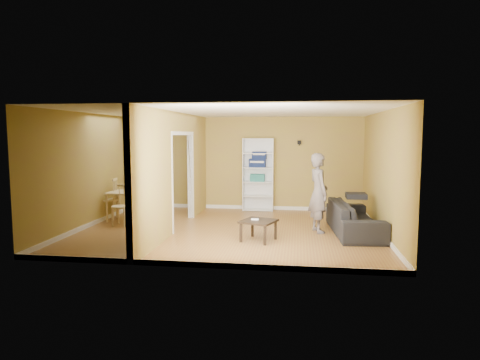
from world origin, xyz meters
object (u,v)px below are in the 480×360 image
object	(u,v)px
sofa	(355,213)
chair_left	(108,199)
person	(319,186)
dining_table	(133,195)
chair_far	(143,197)
coffee_table	(259,223)
bookshelf	(258,174)
chair_near	(121,205)

from	to	relation	value
sofa	chair_left	distance (m)	5.97
sofa	person	world-z (taller)	person
dining_table	chair_far	distance (m)	0.59
person	sofa	bearing A→B (deg)	-110.04
dining_table	chair_far	world-z (taller)	chair_far
chair_far	chair_left	bearing A→B (deg)	57.97
person	coffee_table	bearing A→B (deg)	108.80
bookshelf	dining_table	distance (m)	3.49
person	chair_near	xyz separation A→B (m)	(-4.51, 0.04, -0.53)
person	chair_far	xyz separation A→B (m)	(-4.43, 1.25, -0.52)
bookshelf	chair_far	size ratio (longest dim) A/B	2.04
dining_table	chair_near	world-z (taller)	chair_near
bookshelf	coffee_table	xyz separation A→B (m)	(0.34, -3.48, -0.65)
chair_left	person	bearing A→B (deg)	73.44
chair_left	chair_far	size ratio (longest dim) A/B	1.04
sofa	person	bearing A→B (deg)	85.07
person	dining_table	xyz separation A→B (m)	(-4.48, 0.68, -0.37)
coffee_table	chair_far	size ratio (longest dim) A/B	0.63
sofa	dining_table	size ratio (longest dim) A/B	2.02
dining_table	chair_far	size ratio (longest dim) A/B	1.16
coffee_table	dining_table	world-z (taller)	dining_table
person	chair_left	distance (m)	5.23
chair_left	dining_table	bearing A→B (deg)	75.46
coffee_table	chair_far	bearing A→B (deg)	145.61
chair_far	bookshelf	bearing A→B (deg)	-132.56
coffee_table	chair_left	size ratio (longest dim) A/B	0.61
bookshelf	person	bearing A→B (deg)	-58.61
bookshelf	sofa	bearing A→B (deg)	-47.67
bookshelf	dining_table	world-z (taller)	bookshelf
sofa	chair_left	world-z (taller)	chair_left
sofa	coffee_table	xyz separation A→B (m)	(-1.98, -0.94, -0.09)
chair_left	coffee_table	bearing A→B (deg)	58.41
chair_near	chair_far	distance (m)	1.22
coffee_table	chair_far	world-z (taller)	chair_far
dining_table	bookshelf	bearing A→B (deg)	32.28
chair_near	chair_far	xyz separation A→B (m)	(0.08, 1.21, 0.02)
dining_table	chair_left	distance (m)	0.69
dining_table	chair_near	size ratio (longest dim) A/B	1.20
person	bookshelf	size ratio (longest dim) A/B	1.00
chair_near	chair_far	size ratio (longest dim) A/B	0.97
coffee_table	chair_near	size ratio (longest dim) A/B	0.66
dining_table	chair_far	xyz separation A→B (m)	(0.06, 0.57, -0.14)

